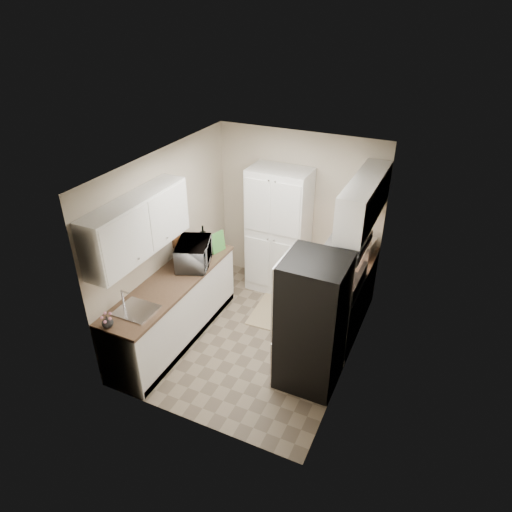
{
  "coord_description": "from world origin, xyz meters",
  "views": [
    {
      "loc": [
        2.12,
        -4.48,
        4.16
      ],
      "look_at": [
        -0.04,
        0.15,
        1.22
      ],
      "focal_mm": 32.0,
      "sensor_mm": 36.0,
      "label": 1
    }
  ],
  "objects": [
    {
      "name": "refrigerator",
      "position": [
        0.94,
        -0.41,
        0.85
      ],
      "size": [
        0.7,
        0.72,
        1.7
      ],
      "primitive_type": "cube",
      "color": "#B7B7BC",
      "rests_on": "ground"
    },
    {
      "name": "countertop_right",
      "position": [
        0.99,
        1.19,
        0.9
      ],
      "size": [
        0.63,
        0.83,
        0.04
      ],
      "primitive_type": "cube",
      "color": "brown",
      "rests_on": "base_cabinet_right"
    },
    {
      "name": "wine_bottle",
      "position": [
        -1.05,
        0.51,
        1.08
      ],
      "size": [
        0.08,
        0.08,
        0.33
      ],
      "primitive_type": "cylinder",
      "color": "black",
      "rests_on": "countertop_left"
    },
    {
      "name": "electric_range",
      "position": [
        0.97,
        0.39,
        0.48
      ],
      "size": [
        0.71,
        0.78,
        1.13
      ],
      "color": "#B7B7BC",
      "rests_on": "ground"
    },
    {
      "name": "kitchen_mat",
      "position": [
        0.02,
        0.67,
        0.01
      ],
      "size": [
        0.61,
        0.94,
        0.01
      ],
      "primitive_type": "cube",
      "rotation": [
        0.0,
        0.0,
        0.05
      ],
      "color": "tan",
      "rests_on": "ground"
    },
    {
      "name": "microwave",
      "position": [
        -0.93,
        0.05,
        1.09
      ],
      "size": [
        0.62,
        0.73,
        0.34
      ],
      "primitive_type": "imported",
      "rotation": [
        0.0,
        0.0,
        1.95
      ],
      "color": "#A7A7AB",
      "rests_on": "countertop_left"
    },
    {
      "name": "fruit_basket",
      "position": [
        1.09,
        1.31,
        1.21
      ],
      "size": [
        0.32,
        0.32,
        0.11
      ],
      "primitive_type": null,
      "rotation": [
        0.0,
        0.0,
        0.34
      ],
      "color": "orange",
      "rests_on": "toaster_oven"
    },
    {
      "name": "flower_vase",
      "position": [
        -1.09,
        -1.52,
        0.99
      ],
      "size": [
        0.16,
        0.16,
        0.14
      ],
      "primitive_type": "imported",
      "rotation": [
        0.0,
        0.0,
        0.3
      ],
      "color": "silver",
      "rests_on": "countertop_left"
    },
    {
      "name": "base_cabinet_left",
      "position": [
        -0.99,
        -0.43,
        0.44
      ],
      "size": [
        0.6,
        2.3,
        0.88
      ],
      "primitive_type": "cube",
      "color": "white",
      "rests_on": "ground"
    },
    {
      "name": "ground",
      "position": [
        0.0,
        0.0,
        0.0
      ],
      "size": [
        3.2,
        3.2,
        0.0
      ],
      "primitive_type": "plane",
      "color": "#7A6B56",
      "rests_on": "ground"
    },
    {
      "name": "room_shell",
      "position": [
        -0.02,
        -0.01,
        1.63
      ],
      "size": [
        2.64,
        3.24,
        2.52
      ],
      "color": "beige",
      "rests_on": "ground"
    },
    {
      "name": "cutting_board",
      "position": [
        -0.81,
        0.51,
        1.07
      ],
      "size": [
        0.09,
        0.24,
        0.3
      ],
      "primitive_type": "cube",
      "rotation": [
        0.0,
        0.0,
        -0.29
      ],
      "color": "green",
      "rests_on": "countertop_left"
    },
    {
      "name": "toaster_oven",
      "position": [
        1.09,
        1.29,
        1.04
      ],
      "size": [
        0.36,
        0.44,
        0.24
      ],
      "primitive_type": "cube",
      "rotation": [
        0.0,
        0.0,
        -0.09
      ],
      "color": "#AFB0B4",
      "rests_on": "countertop_right"
    },
    {
      "name": "pantry_cabinet",
      "position": [
        -0.2,
        1.32,
        1.0
      ],
      "size": [
        0.9,
        0.55,
        2.0
      ],
      "primitive_type": "cube",
      "color": "white",
      "rests_on": "ground"
    },
    {
      "name": "base_cabinet_right",
      "position": [
        0.99,
        1.19,
        0.44
      ],
      "size": [
        0.6,
        0.8,
        0.88
      ],
      "primitive_type": "cube",
      "color": "white",
      "rests_on": "ground"
    },
    {
      "name": "countertop_left",
      "position": [
        -0.99,
        -0.43,
        0.9
      ],
      "size": [
        0.63,
        2.33,
        0.04
      ],
      "primitive_type": "cube",
      "color": "brown",
      "rests_on": "base_cabinet_left"
    }
  ]
}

